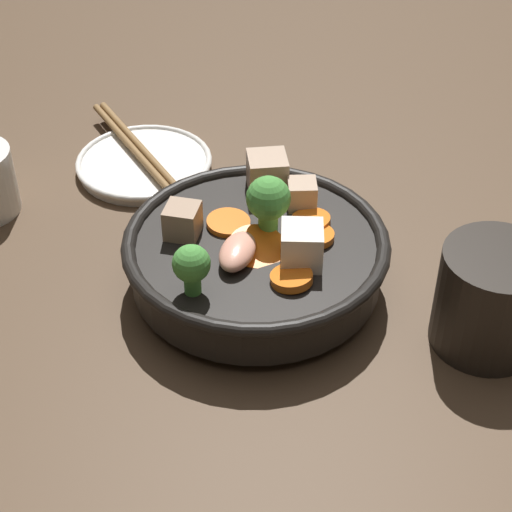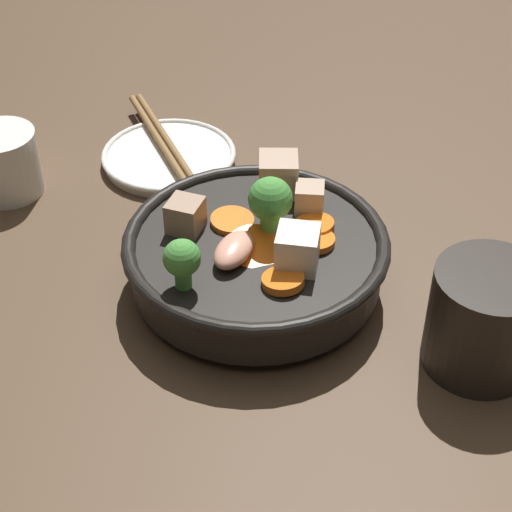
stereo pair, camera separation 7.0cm
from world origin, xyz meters
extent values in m
plane|color=#4C3826|center=(0.00, 0.00, 0.00)|extent=(3.00, 3.00, 0.00)
cylinder|color=black|center=(0.00, 0.00, 0.01)|extent=(0.11, 0.11, 0.01)
cylinder|color=black|center=(0.00, 0.00, 0.03)|extent=(0.21, 0.21, 0.04)
torus|color=black|center=(0.00, 0.00, 0.05)|extent=(0.22, 0.22, 0.01)
cylinder|color=brown|center=(0.00, 0.00, 0.04)|extent=(0.19, 0.19, 0.02)
cylinder|color=orange|center=(0.02, -0.05, 0.05)|extent=(0.05, 0.05, 0.01)
cylinder|color=orange|center=(0.05, 0.00, 0.05)|extent=(0.04, 0.04, 0.01)
cylinder|color=orange|center=(0.00, -0.01, 0.05)|extent=(0.06, 0.06, 0.01)
cylinder|color=orange|center=(0.05, 0.02, 0.05)|extent=(0.05, 0.05, 0.01)
cylinder|color=orange|center=(-0.02, 0.03, 0.05)|extent=(0.05, 0.05, 0.01)
cylinder|color=#59B84C|center=(0.01, 0.01, 0.06)|extent=(0.02, 0.02, 0.02)
sphere|color=#47933D|center=(0.01, 0.01, 0.08)|extent=(0.04, 0.04, 0.04)
cylinder|color=#59B84C|center=(-0.05, -0.06, 0.06)|extent=(0.01, 0.01, 0.02)
sphere|color=#47933D|center=(-0.05, -0.06, 0.07)|extent=(0.03, 0.03, 0.03)
cube|color=tan|center=(0.04, 0.05, 0.06)|extent=(0.03, 0.03, 0.02)
cube|color=tan|center=(0.02, 0.07, 0.06)|extent=(0.03, 0.03, 0.03)
cube|color=silver|center=(0.03, -0.03, 0.06)|extent=(0.04, 0.04, 0.03)
cube|color=#9E7F66|center=(-0.06, 0.02, 0.06)|extent=(0.03, 0.03, 0.03)
ellipsoid|color=#EA9E84|center=(-0.02, -0.02, 0.06)|extent=(0.04, 0.05, 0.02)
cylinder|color=white|center=(-0.09, 0.19, 0.01)|extent=(0.13, 0.13, 0.01)
torus|color=white|center=(-0.09, 0.19, 0.01)|extent=(0.14, 0.14, 0.01)
cylinder|color=white|center=(-0.24, 0.13, 0.03)|extent=(0.07, 0.07, 0.06)
cylinder|color=brown|center=(-0.24, 0.13, 0.05)|extent=(0.06, 0.06, 0.00)
cylinder|color=black|center=(0.17, -0.08, 0.04)|extent=(0.08, 0.08, 0.08)
cylinder|color=olive|center=(-0.09, 0.19, 0.02)|extent=(0.10, 0.21, 0.01)
cylinder|color=olive|center=(-0.10, 0.19, 0.02)|extent=(0.10, 0.21, 0.01)
camera|label=1|loc=(-0.05, -0.54, 0.48)|focal=60.00mm
camera|label=2|loc=(0.02, -0.54, 0.48)|focal=60.00mm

